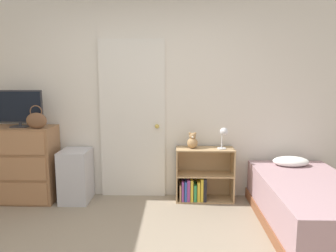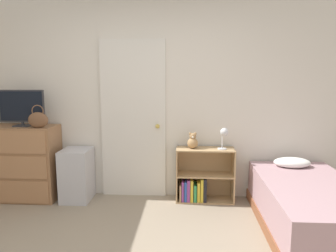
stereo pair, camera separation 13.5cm
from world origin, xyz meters
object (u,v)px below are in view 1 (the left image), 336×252
at_px(tv, 19,108).
at_px(desk_lamp, 224,134).
at_px(handbag, 36,120).
at_px(storage_bin, 76,176).
at_px(teddy_bear, 192,141).
at_px(dresser, 22,164).
at_px(bed, 310,205).
at_px(bookshelf, 200,180).

distance_m(tv, desk_lamp, 2.56).
distance_m(handbag, storage_bin, 0.85).
distance_m(storage_bin, teddy_bear, 1.55).
height_order(dresser, bed, dresser).
height_order(dresser, handbag, handbag).
height_order(storage_bin, bookshelf, bookshelf).
xyz_separation_m(tv, desk_lamp, (2.54, 0.04, -0.33)).
height_order(tv, handbag, tv).
bearing_deg(bed, desk_lamp, 138.90).
bearing_deg(dresser, tv, -36.12).
xyz_separation_m(tv, bookshelf, (2.25, 0.09, -0.94)).
height_order(teddy_bear, bed, teddy_bear).
xyz_separation_m(handbag, storage_bin, (0.40, 0.14, -0.73)).
height_order(tv, storage_bin, tv).
bearing_deg(teddy_bear, bookshelf, 0.93).
relative_size(bookshelf, desk_lamp, 2.70).
height_order(storage_bin, teddy_bear, teddy_bear).
relative_size(storage_bin, bookshelf, 0.91).
distance_m(dresser, handbag, 0.66).
xyz_separation_m(tv, teddy_bear, (2.15, 0.09, -0.43)).
relative_size(dresser, handbag, 3.38).
relative_size(dresser, bookshelf, 1.31).
xyz_separation_m(teddy_bear, bed, (1.21, -0.76, -0.52)).
xyz_separation_m(storage_bin, desk_lamp, (1.87, 0.03, 0.54)).
distance_m(tv, bookshelf, 2.44).
distance_m(handbag, desk_lamp, 2.29).
bearing_deg(handbag, desk_lamp, 4.14).
distance_m(dresser, bookshelf, 2.28).
xyz_separation_m(bookshelf, desk_lamp, (0.28, -0.04, 0.61)).
height_order(bookshelf, teddy_bear, teddy_bear).
distance_m(handbag, teddy_bear, 1.92).
relative_size(desk_lamp, bed, 0.15).
relative_size(storage_bin, desk_lamp, 2.45).
height_order(handbag, storage_bin, handbag).
xyz_separation_m(dresser, bed, (3.38, -0.69, -0.23)).
distance_m(teddy_bear, desk_lamp, 0.40).
height_order(handbag, desk_lamp, handbag).
bearing_deg(storage_bin, tv, -178.61).
bearing_deg(bed, tv, 168.62).
height_order(desk_lamp, bed, desk_lamp).
bearing_deg(handbag, bed, -10.15).
bearing_deg(teddy_bear, dresser, -178.08).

